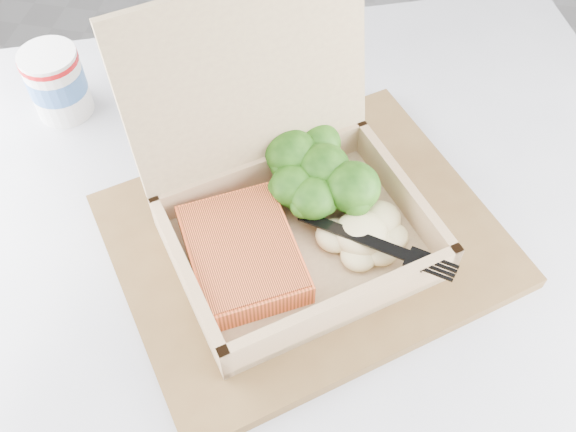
% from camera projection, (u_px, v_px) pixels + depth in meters
% --- Properties ---
extents(floor, '(4.00, 4.00, 0.00)m').
position_uv_depth(floor, '(301.00, 380.00, 1.36)').
color(floor, gray).
rests_on(floor, ground).
extents(cafe_table, '(1.09, 1.09, 0.74)m').
position_uv_depth(cafe_table, '(318.00, 351.00, 0.81)').
color(cafe_table, black).
rests_on(cafe_table, floor).
extents(serving_tray, '(0.48, 0.47, 0.02)m').
position_uv_depth(serving_tray, '(306.00, 240.00, 0.66)').
color(serving_tray, brown).
rests_on(serving_tray, cafe_table).
extents(takeout_container, '(0.33, 0.33, 0.23)m').
position_uv_depth(takeout_container, '(283.00, 188.00, 0.62)').
color(takeout_container, tan).
rests_on(takeout_container, serving_tray).
extents(salmon_fillet, '(0.15, 0.16, 0.03)m').
position_uv_depth(salmon_fillet, '(243.00, 254.00, 0.62)').
color(salmon_fillet, orange).
rests_on(salmon_fillet, takeout_container).
extents(broccoli_pile, '(0.13, 0.13, 0.05)m').
position_uv_depth(broccoli_pile, '(323.00, 175.00, 0.66)').
color(broccoli_pile, '#3B7E1C').
rests_on(broccoli_pile, takeout_container).
extents(mashed_potatoes, '(0.09, 0.08, 0.03)m').
position_uv_depth(mashed_potatoes, '(361.00, 233.00, 0.63)').
color(mashed_potatoes, beige).
rests_on(mashed_potatoes, takeout_container).
extents(plastic_fork, '(0.16, 0.07, 0.02)m').
position_uv_depth(plastic_fork, '(333.00, 226.00, 0.62)').
color(plastic_fork, black).
rests_on(plastic_fork, mashed_potatoes).
extents(paper_cup, '(0.07, 0.07, 0.09)m').
position_uv_depth(paper_cup, '(56.00, 81.00, 0.75)').
color(paper_cup, white).
rests_on(paper_cup, cafe_table).
extents(receipt, '(0.08, 0.15, 0.00)m').
position_uv_depth(receipt, '(294.00, 98.00, 0.80)').
color(receipt, white).
rests_on(receipt, cafe_table).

